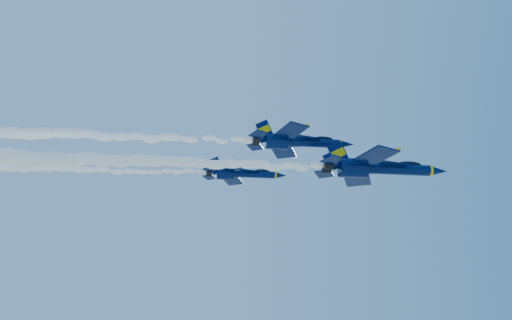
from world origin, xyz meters
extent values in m
cylinder|color=#02103C|center=(18.27, -10.25, 148.09)|extent=(10.22, 1.70, 1.70)
ellipsoid|color=#02103C|center=(11.12, -10.25, 148.03)|extent=(1.77, 3.07, 7.27)
cone|color=#02103C|center=(24.85, -10.25, 148.09)|extent=(2.95, 1.70, 1.70)
cylinder|color=#EEC503|center=(23.49, -10.25, 148.09)|extent=(0.40, 1.77, 1.77)
ellipsoid|color=black|center=(20.20, -10.25, 148.94)|extent=(4.09, 1.33, 1.12)
cube|color=#EEC503|center=(20.20, -10.25, 148.60)|extent=(4.77, 1.14, 0.20)
cube|color=#02103C|center=(13.16, -14.79, 148.09)|extent=(6.09, 7.21, 0.20)
cube|color=#02103C|center=(13.16, -5.71, 148.09)|extent=(6.09, 7.21, 0.20)
cube|color=#EEC503|center=(14.75, -14.79, 148.20)|extent=(2.74, 5.69, 0.11)
cube|color=#EEC503|center=(14.75, -5.71, 148.20)|extent=(2.74, 5.69, 0.11)
cube|color=#02103C|center=(8.62, -11.44, 149.79)|extent=(3.70, 1.17, 3.98)
cube|color=#02103C|center=(8.62, -9.06, 149.79)|extent=(3.70, 1.17, 3.98)
cylinder|color=black|center=(7.14, -10.99, 147.97)|extent=(1.36, 1.25, 1.25)
cylinder|color=black|center=(7.14, -9.51, 147.97)|extent=(1.36, 1.25, 1.25)
cube|color=#EEC503|center=(14.86, -10.25, 148.97)|extent=(12.49, 0.40, 0.09)
ellipsoid|color=white|center=(-18.60, -10.25, 147.64)|extent=(50.34, 2.69, 2.42)
cylinder|color=#02103C|center=(5.95, -6.61, 153.84)|extent=(8.71, 1.45, 1.45)
ellipsoid|color=#02103C|center=(-0.15, -6.61, 153.79)|extent=(1.51, 2.61, 6.19)
cone|color=#02103C|center=(11.56, -6.61, 153.84)|extent=(2.52, 1.45, 1.45)
cylinder|color=#EEC503|center=(10.40, -6.61, 153.84)|extent=(0.34, 1.51, 1.51)
ellipsoid|color=black|center=(7.60, -6.61, 154.56)|extent=(3.48, 1.13, 0.96)
cube|color=#EEC503|center=(7.60, -6.61, 154.27)|extent=(4.06, 0.97, 0.17)
cube|color=#02103C|center=(1.60, -10.48, 153.84)|extent=(5.19, 6.15, 0.17)
cube|color=#02103C|center=(1.60, -2.74, 153.84)|extent=(5.19, 6.15, 0.17)
cube|color=#EEC503|center=(2.95, -10.48, 153.93)|extent=(2.33, 4.85, 0.10)
cube|color=#EEC503|center=(2.95, -2.74, 153.93)|extent=(2.33, 4.85, 0.10)
cube|color=#02103C|center=(-2.27, -7.63, 155.29)|extent=(3.15, 1.00, 3.39)
cube|color=#02103C|center=(-2.27, -5.59, 155.29)|extent=(3.15, 1.00, 3.39)
cylinder|color=black|center=(-3.53, -7.24, 153.74)|extent=(1.16, 1.06, 1.06)
cylinder|color=black|center=(-3.53, -5.98, 153.74)|extent=(1.16, 1.06, 1.06)
cube|color=#EEC503|center=(3.05, -6.61, 154.59)|extent=(10.65, 0.34, 0.08)
ellipsoid|color=white|center=(-29.19, -6.61, 153.41)|extent=(50.34, 2.29, 2.06)
cylinder|color=#02103C|center=(-2.48, 6.68, 153.26)|extent=(7.75, 1.29, 1.29)
ellipsoid|color=#02103C|center=(-7.90, 6.68, 153.22)|extent=(1.34, 2.32, 5.51)
cone|color=#02103C|center=(2.51, 6.68, 153.26)|extent=(2.24, 1.29, 1.29)
cylinder|color=#EEC503|center=(1.48, 6.68, 153.26)|extent=(0.30, 1.34, 1.34)
ellipsoid|color=black|center=(-1.02, 6.68, 153.91)|extent=(3.10, 1.01, 0.85)
cube|color=#EEC503|center=(-1.02, 6.68, 153.65)|extent=(3.61, 0.86, 0.15)
cube|color=#02103C|center=(-6.35, 3.24, 153.26)|extent=(4.61, 5.47, 0.15)
cube|color=#02103C|center=(-6.35, 10.12, 153.26)|extent=(4.61, 5.47, 0.15)
cube|color=#EEC503|center=(-5.15, 3.24, 153.35)|extent=(2.08, 4.31, 0.09)
cube|color=#EEC503|center=(-5.15, 10.12, 153.35)|extent=(2.08, 4.31, 0.09)
cube|color=#02103C|center=(-9.79, 5.78, 154.55)|extent=(2.80, 0.89, 3.02)
cube|color=#02103C|center=(-9.79, 7.58, 154.55)|extent=(2.80, 0.89, 3.02)
cylinder|color=black|center=(-10.91, 6.12, 153.18)|extent=(1.03, 0.95, 0.95)
cylinder|color=black|center=(-10.91, 7.24, 153.18)|extent=(1.03, 0.95, 0.95)
cube|color=#EEC503|center=(-5.06, 6.68, 153.93)|extent=(9.47, 0.30, 0.07)
ellipsoid|color=white|center=(-36.52, 6.68, 152.85)|extent=(50.34, 2.04, 1.84)
camera|label=1|loc=(-11.10, -79.09, 118.01)|focal=35.00mm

